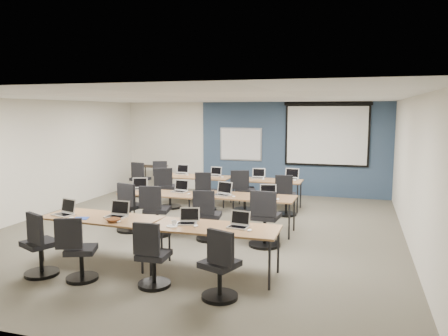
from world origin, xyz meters
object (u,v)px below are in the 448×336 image
(laptop_11, at_px, (292,176))
(training_table_front_right, at_px, (215,230))
(task_chair_6, at_px, (208,220))
(laptop_2, at_px, (188,220))
(task_chair_2, at_px, (152,260))
(spare_chair_a, at_px, (164,180))
(task_chair_9, at_px, (206,195))
(laptop_10, at_px, (258,176))
(laptop_7, at_px, (267,194))
(projector_screen, at_px, (327,131))
(task_chair_4, at_px, (129,211))
(task_chair_7, at_px, (264,223))
(training_table_back_left, at_px, (195,178))
(task_chair_1, at_px, (78,255))
(laptop_6, at_px, (223,192))
(task_chair_11, at_px, (286,199))
(laptop_3, at_px, (239,223))
(task_chair_0, at_px, (39,250))
(training_table_mid_right, at_px, (249,198))
(task_chair_10, at_px, (244,194))
(task_chair_5, at_px, (156,215))
(task_chair_3, at_px, (220,271))
(whiteboard, at_px, (241,144))
(task_chair_8, at_px, (168,191))
(training_table_mid_left, at_px, (160,195))
(training_table_back_right, at_px, (267,182))
(laptop_0, at_px, (65,211))
(laptop_1, at_px, (117,213))
(laptop_8, at_px, (182,172))
(laptop_4, at_px, (138,186))
(training_table_front_left, at_px, (102,219))

(laptop_11, bearing_deg, training_table_front_right, -91.26)
(task_chair_6, height_order, laptop_11, laptop_11)
(laptop_2, height_order, task_chair_2, laptop_2)
(laptop_2, height_order, spare_chair_a, spare_chair_a)
(task_chair_9, xyz_separation_m, laptop_10, (1.11, 0.85, 0.40))
(laptop_7, bearing_deg, projector_screen, 62.32)
(task_chair_4, height_order, task_chair_7, task_chair_7)
(training_table_back_left, distance_m, task_chair_1, 5.51)
(laptop_6, distance_m, task_chair_6, 0.90)
(laptop_11, bearing_deg, task_chair_11, -86.09)
(laptop_3, relative_size, spare_chair_a, 0.31)
(task_chair_0, height_order, laptop_7, task_chair_0)
(training_table_mid_right, bearing_deg, task_chair_6, -123.96)
(training_table_back_left, xyz_separation_m, task_chair_10, (1.45, -0.51, -0.26))
(task_chair_5, xyz_separation_m, task_chair_9, (0.21, 2.36, -0.02))
(task_chair_3, height_order, laptop_6, laptop_6)
(task_chair_6, relative_size, task_chair_10, 0.96)
(training_table_front_right, distance_m, laptop_2, 0.47)
(whiteboard, xyz_separation_m, laptop_10, (0.94, -1.78, -0.66))
(laptop_6, distance_m, task_chair_8, 2.48)
(training_table_mid_left, distance_m, training_table_back_left, 2.42)
(task_chair_1, height_order, laptop_3, laptop_3)
(projector_screen, height_order, training_table_back_right, projector_screen)
(laptop_10, bearing_deg, training_table_mid_left, -130.83)
(task_chair_4, xyz_separation_m, task_chair_7, (2.83, -0.17, 0.02))
(task_chair_2, bearing_deg, task_chair_7, 61.01)
(laptop_0, bearing_deg, spare_chair_a, 114.45)
(training_table_front_right, height_order, laptop_10, laptop_10)
(spare_chair_a, bearing_deg, laptop_11, -31.53)
(laptop_1, distance_m, task_chair_4, 1.75)
(laptop_11, distance_m, task_chair_11, 1.02)
(task_chair_4, bearing_deg, task_chair_0, -76.36)
(training_table_back_left, relative_size, laptop_3, 6.23)
(laptop_10, bearing_deg, laptop_0, -124.17)
(task_chair_1, xyz_separation_m, task_chair_8, (-0.74, 4.75, 0.04))
(laptop_10, bearing_deg, task_chair_11, -53.61)
(training_table_mid_left, xyz_separation_m, laptop_8, (-0.63, 2.69, 0.11))
(task_chair_3, height_order, laptop_4, laptop_4)
(training_table_mid_left, relative_size, task_chair_4, 1.65)
(task_chair_5, relative_size, task_chair_11, 1.03)
(training_table_back_right, bearing_deg, task_chair_0, -112.70)
(training_table_front_left, xyz_separation_m, task_chair_2, (1.29, -0.78, -0.30))
(whiteboard, relative_size, laptop_4, 3.94)
(task_chair_2, distance_m, laptop_4, 3.77)
(training_table_front_right, distance_m, task_chair_9, 4.26)
(training_table_front_right, relative_size, task_chair_10, 1.86)
(training_table_front_right, height_order, laptop_11, laptop_11)
(training_table_back_right, bearing_deg, laptop_8, 172.45)
(task_chair_4, height_order, laptop_7, task_chair_4)
(projector_screen, height_order, laptop_11, projector_screen)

